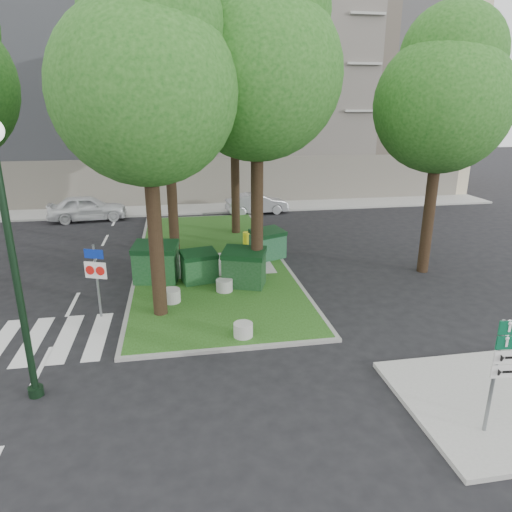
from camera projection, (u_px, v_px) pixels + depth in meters
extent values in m
plane|color=black|center=(214.00, 351.00, 12.61)|extent=(120.00, 120.00, 0.00)
cube|color=#204614|center=(210.00, 258.00, 20.16)|extent=(6.00, 16.00, 0.12)
cube|color=gray|center=(210.00, 259.00, 20.16)|extent=(6.30, 16.30, 0.10)
cube|color=#999993|center=(190.00, 209.00, 29.91)|extent=(42.00, 3.00, 0.12)
cube|color=silver|center=(82.00, 337.00, 13.39)|extent=(5.00, 3.00, 0.01)
cube|color=#BFAE8F|center=(181.00, 85.00, 34.47)|extent=(41.00, 12.00, 16.00)
cylinder|color=black|center=(155.00, 224.00, 13.74)|extent=(0.44, 0.44, 6.16)
sphere|color=#194D14|center=(145.00, 92.00, 12.58)|extent=(5.20, 5.20, 5.20)
sphere|color=#194D14|center=(152.00, 23.00, 12.27)|extent=(3.90, 3.90, 3.90)
cylinder|color=black|center=(257.00, 198.00, 16.11)|extent=(0.44, 0.44, 6.72)
sphere|color=#194D14|center=(257.00, 74.00, 14.84)|extent=(5.60, 5.60, 5.60)
sphere|color=#194D14|center=(265.00, 10.00, 14.48)|extent=(4.20, 4.20, 4.20)
cylinder|color=black|center=(172.00, 191.00, 19.96)|extent=(0.44, 0.44, 5.88)
sphere|color=#194D14|center=(167.00, 105.00, 18.85)|extent=(4.80, 4.80, 4.80)
sphere|color=#194D14|center=(172.00, 62.00, 18.56)|extent=(3.60, 3.60, 3.60)
cylinder|color=black|center=(235.00, 168.00, 23.12)|extent=(0.44, 0.44, 7.00)
sphere|color=#194D14|center=(234.00, 78.00, 21.80)|extent=(5.80, 5.80, 5.80)
sphere|color=#194D14|center=(239.00, 33.00, 21.41)|extent=(4.35, 4.35, 4.35)
cylinder|color=black|center=(431.00, 201.00, 17.85)|extent=(0.44, 0.44, 5.88)
sphere|color=#194D14|center=(442.00, 105.00, 16.75)|extent=(5.00, 5.00, 5.00)
sphere|color=#194D14|center=(452.00, 56.00, 16.46)|extent=(3.75, 3.75, 3.75)
cube|color=#103E18|center=(156.00, 265.00, 17.22)|extent=(1.75, 1.35, 1.24)
cube|color=black|center=(155.00, 247.00, 17.00)|extent=(1.82, 1.43, 0.36)
cube|color=#13421B|center=(199.00, 269.00, 17.20)|extent=(1.42, 1.11, 0.99)
cube|color=black|center=(199.00, 254.00, 17.03)|extent=(1.48, 1.18, 0.29)
cube|color=black|center=(244.00, 270.00, 16.79)|extent=(1.74, 1.46, 1.16)
cube|color=black|center=(244.00, 253.00, 16.58)|extent=(1.81, 1.54, 0.34)
cube|color=#164928|center=(268.00, 246.00, 19.87)|extent=(1.63, 1.41, 1.07)
cube|color=black|center=(268.00, 232.00, 19.68)|extent=(1.70, 1.49, 0.31)
cylinder|color=#9E9E99|center=(171.00, 296.00, 15.46)|extent=(0.62, 0.62, 0.44)
cylinder|color=#A8A7A2|center=(243.00, 330.00, 13.12)|extent=(0.56, 0.56, 0.40)
cylinder|color=#999A95|center=(224.00, 285.00, 16.37)|extent=(0.60, 0.60, 0.43)
cylinder|color=yellow|center=(247.00, 239.00, 21.74)|extent=(0.37, 0.37, 0.65)
cylinder|color=black|center=(17.00, 283.00, 9.79)|extent=(0.16, 0.16, 5.65)
cylinder|color=black|center=(36.00, 391.00, 10.63)|extent=(0.34, 0.34, 0.23)
cylinder|color=slate|center=(97.00, 282.00, 14.30)|extent=(0.10, 0.10, 2.42)
cube|color=navy|center=(94.00, 254.00, 14.02)|extent=(0.60, 0.27, 0.29)
cube|color=white|center=(96.00, 270.00, 14.18)|extent=(0.69, 0.31, 0.53)
cylinder|color=red|center=(90.00, 270.00, 14.15)|extent=(0.28, 0.13, 0.29)
cylinder|color=red|center=(102.00, 270.00, 14.21)|extent=(0.28, 0.13, 0.29)
cylinder|color=slate|center=(494.00, 377.00, 8.96)|extent=(0.08, 0.08, 2.49)
imported|color=white|center=(87.00, 208.00, 26.96)|extent=(4.63, 2.28, 1.52)
imported|color=#A4A6AC|center=(257.00, 204.00, 28.76)|extent=(4.02, 1.78, 1.28)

